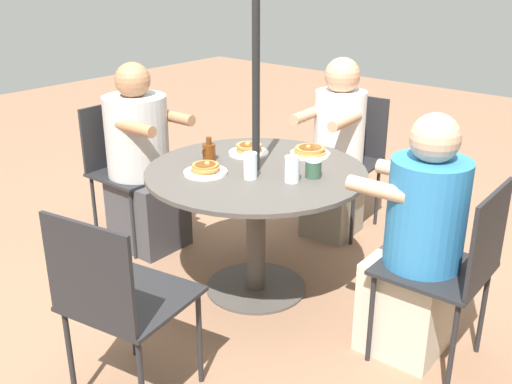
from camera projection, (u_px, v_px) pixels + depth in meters
name	position (u px, v px, depth m)	size (l,w,h in m)	color
ground_plane	(256.00, 288.00, 3.47)	(12.00, 12.00, 0.00)	#8C664C
patio_table	(256.00, 196.00, 3.26)	(1.19, 1.19, 0.73)	#4C4742
umbrella_pole	(256.00, 90.00, 3.04)	(0.04, 0.04, 2.32)	black
patio_chair_north	(454.00, 263.00, 2.64)	(0.47, 0.47, 0.91)	#232326
diner_north	(417.00, 250.00, 2.73)	(0.37, 0.50, 1.19)	beige
patio_chair_east	(348.00, 152.00, 4.11)	(0.50, 0.50, 0.91)	#232326
diner_east	(336.00, 155.00, 3.97)	(0.55, 0.37, 1.20)	gray
patio_chair_south	(124.00, 162.00, 3.92)	(0.47, 0.47, 0.91)	#232326
diner_south	(142.00, 167.00, 3.81)	(0.40, 0.53, 1.20)	#3D3D42
patio_chair_west	(116.00, 296.00, 2.38)	(0.53, 0.53, 0.91)	#232326
pancake_plate_a	(310.00, 152.00, 3.42)	(0.23, 0.23, 0.06)	white
pancake_plate_b	(205.00, 170.00, 3.13)	(0.23, 0.23, 0.06)	white
pancake_plate_c	(249.00, 150.00, 3.44)	(0.23, 0.23, 0.07)	white
syrup_bottle	(209.00, 151.00, 3.32)	(0.09, 0.07, 0.13)	#602D0F
coffee_cup	(313.00, 168.00, 3.07)	(0.09, 0.09, 0.10)	#33513D
drinking_glass_a	(250.00, 166.00, 3.05)	(0.07, 0.07, 0.14)	silver
drinking_glass_b	(292.00, 169.00, 3.01)	(0.08, 0.08, 0.13)	silver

